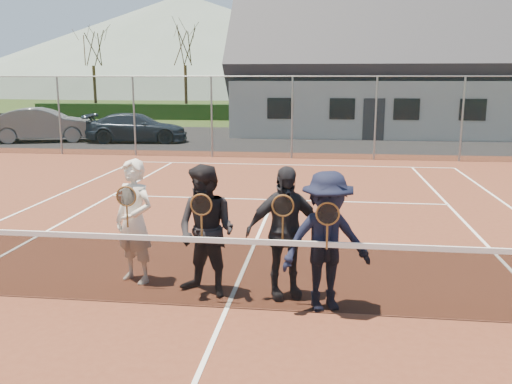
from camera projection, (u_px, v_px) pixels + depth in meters
The scene contains 21 objects.
ground at pixel (300, 139), 26.43m from camera, with size 220.00×220.00×0.00m, color #2F4819.
court_surface at pixel (227, 309), 7.01m from camera, with size 30.00×30.00×0.02m, color #562819.
tarmac_carpark at pixel (219, 138), 26.92m from camera, with size 40.00×12.00×0.01m, color black.
hedge_row at pixel (308, 113), 37.96m from camera, with size 40.00×1.20×1.10m, color black.
hill_west at pixel (185, 45), 100.45m from camera, with size 110.00×110.00×18.00m, color slate.
hill_centre at pixel (436, 31), 94.50m from camera, with size 120.00×120.00×22.00m, color slate.
car_a at pixel (3, 125), 26.72m from camera, with size 1.60×3.98×1.35m, color black.
car_b at pixel (44, 125), 25.36m from camera, with size 1.67×4.78×1.57m, color gray.
car_c at pixel (137, 128), 25.15m from camera, with size 1.88×4.63×1.34m, color #1B2737.
court_markings at pixel (227, 308), 7.01m from camera, with size 11.03×23.83×0.01m.
tennis_net at pixel (227, 270), 6.90m from camera, with size 11.68×0.08×1.10m.
perimeter_fence at pixel (292, 117), 19.80m from camera, with size 30.07×0.07×3.02m.
clubhouse at pixel (379, 58), 28.99m from camera, with size 15.60×8.20×7.70m.
tree_a at pixel (92, 38), 39.82m from camera, with size 3.20×3.20×7.77m.
tree_b at pixel (185, 38), 38.96m from camera, with size 3.20×3.20×7.77m.
tree_c at pixel (339, 36), 37.60m from camera, with size 3.20×3.20×7.77m.
tree_d at pixel (489, 35), 36.37m from camera, with size 3.20×3.20×7.77m.
player_a at pixel (134, 221), 7.77m from camera, with size 0.78×0.67×1.80m.
player_b at pixel (206, 231), 7.28m from camera, with size 1.07×0.96×1.80m.
player_c at pixel (284, 232), 7.23m from camera, with size 1.14×0.77×1.80m.
player_d at pixel (327, 242), 6.82m from camera, with size 1.32×1.03×1.80m.
Camera 1 is at (1.20, -6.45, 2.94)m, focal length 38.00 mm.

